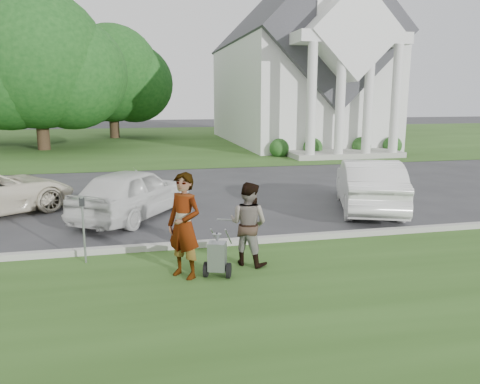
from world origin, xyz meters
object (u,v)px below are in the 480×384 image
object	(u,v)px
church	(297,58)
person_left	(184,226)
parking_meter_near	(83,222)
car_d	(369,185)
person_right	(248,224)
car_b	(133,193)
tree_back	(112,78)
striping_cart	(217,257)
tree_left	(37,66)

from	to	relation	value
church	person_left	xyz separation A→B (m)	(-10.52, -24.23, -4.96)
parking_meter_near	car_d	bearing A→B (deg)	21.12
person_left	person_right	distance (m)	1.37
church	person_right	distance (m)	26.06
parking_meter_near	car_b	xyz separation A→B (m)	(0.94, 3.52, -0.16)
tree_back	striping_cart	size ratio (longest dim) A/B	9.11
car_d	parking_meter_near	bearing A→B (deg)	41.25
car_d	person_right	bearing A→B (deg)	59.70
person_left	car_b	xyz separation A→B (m)	(-0.94, 4.69, -0.27)
parking_meter_near	car_b	size ratio (longest dim) A/B	0.33
tree_back	person_left	size ratio (longest dim) A/B	4.92
striping_cart	person_left	distance (m)	0.84
tree_back	parking_meter_near	bearing A→B (deg)	-88.84
car_b	parking_meter_near	bearing A→B (deg)	108.85
person_right	car_d	xyz separation A→B (m)	(4.56, 3.77, -0.08)
tree_left	person_right	xyz separation A→B (m)	(7.79, -22.71, -4.28)
striping_cart	person_right	bearing A→B (deg)	57.38
striping_cart	person_right	world-z (taller)	person_right
church	car_d	bearing A→B (deg)	-103.07
striping_cart	parking_meter_near	world-z (taller)	parking_meter_near
car_d	person_left	bearing A→B (deg)	55.56
parking_meter_near	tree_left	bearing A→B (deg)	101.86
tree_back	parking_meter_near	world-z (taller)	tree_back
person_right	car_b	distance (m)	4.84
person_right	car_b	xyz separation A→B (m)	(-2.24, 4.29, -0.13)
tree_left	person_left	bearing A→B (deg)	-74.31
church	person_right	world-z (taller)	church
parking_meter_near	person_right	bearing A→B (deg)	-13.75
person_left	car_b	size ratio (longest dim) A/B	0.47
tree_back	striping_cart	world-z (taller)	tree_back
tree_left	church	bearing A→B (deg)	3.79
car_d	tree_left	bearing A→B (deg)	-36.75
striping_cart	person_left	size ratio (longest dim) A/B	0.54
person_right	car_b	size ratio (longest dim) A/B	0.40
tree_back	person_right	world-z (taller)	tree_back
person_right	tree_back	bearing A→B (deg)	-42.65
striping_cart	car_b	bearing A→B (deg)	127.93
church	tree_back	size ratio (longest dim) A/B	2.51
tree_left	car_d	xyz separation A→B (m)	(12.35, -18.94, -4.36)
car_d	tree_back	bearing A→B (deg)	-52.64
car_b	tree_back	bearing A→B (deg)	-52.75
church	parking_meter_near	bearing A→B (deg)	-118.28
person_right	parking_meter_near	size ratio (longest dim) A/B	1.21
tree_back	parking_meter_near	size ratio (longest dim) A/B	6.99
tree_left	parking_meter_near	distance (m)	22.81
tree_left	parking_meter_near	xyz separation A→B (m)	(4.61, -21.93, -4.24)
tree_left	striping_cart	bearing A→B (deg)	-73.07
tree_back	person_left	xyz separation A→B (m)	(2.49, -31.11, -3.75)
church	parking_meter_near	size ratio (longest dim) A/B	17.53
car_b	car_d	xyz separation A→B (m)	(6.80, -0.52, 0.05)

